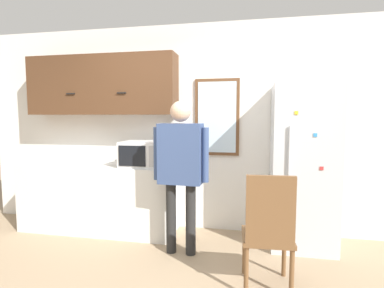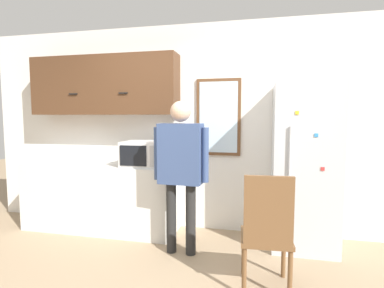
{
  "view_description": "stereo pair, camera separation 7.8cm",
  "coord_description": "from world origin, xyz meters",
  "px_view_note": "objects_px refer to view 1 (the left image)",
  "views": [
    {
      "loc": [
        0.78,
        -2.12,
        1.5
      ],
      "look_at": [
        0.17,
        0.97,
        1.21
      ],
      "focal_mm": 28.0,
      "sensor_mm": 36.0,
      "label": 1
    },
    {
      "loc": [
        0.86,
        -2.11,
        1.5
      ],
      "look_at": [
        0.17,
        0.97,
        1.21
      ],
      "focal_mm": 28.0,
      "sensor_mm": 36.0,
      "label": 2
    }
  ],
  "objects_px": {
    "refrigerator": "(303,167)",
    "chair": "(268,229)",
    "person": "(181,162)",
    "microwave": "(142,154)"
  },
  "relations": [
    {
      "from": "microwave",
      "to": "refrigerator",
      "type": "distance_m",
      "value": 1.93
    },
    {
      "from": "chair",
      "to": "microwave",
      "type": "bearing_deg",
      "value": -36.75
    },
    {
      "from": "refrigerator",
      "to": "chair",
      "type": "height_order",
      "value": "refrigerator"
    },
    {
      "from": "microwave",
      "to": "person",
      "type": "xyz_separation_m",
      "value": [
        0.6,
        -0.42,
        -0.02
      ]
    },
    {
      "from": "person",
      "to": "chair",
      "type": "height_order",
      "value": "person"
    },
    {
      "from": "microwave",
      "to": "person",
      "type": "bearing_deg",
      "value": -34.79
    },
    {
      "from": "person",
      "to": "refrigerator",
      "type": "distance_m",
      "value": 1.41
    },
    {
      "from": "person",
      "to": "refrigerator",
      "type": "height_order",
      "value": "refrigerator"
    },
    {
      "from": "chair",
      "to": "refrigerator",
      "type": "bearing_deg",
      "value": -116.35
    },
    {
      "from": "refrigerator",
      "to": "microwave",
      "type": "bearing_deg",
      "value": -178.57
    }
  ]
}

